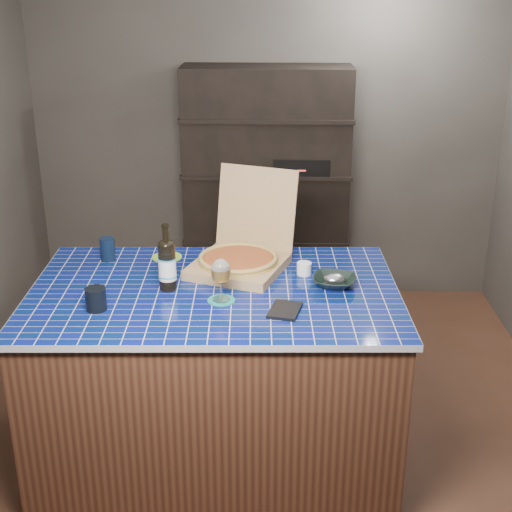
{
  "coord_description": "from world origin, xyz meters",
  "views": [
    {
      "loc": [
        0.07,
        -3.55,
        2.4
      ],
      "look_at": [
        -0.03,
        0.0,
        0.99
      ],
      "focal_mm": 50.0,
      "sensor_mm": 36.0,
      "label": 1
    }
  ],
  "objects_px": {
    "kitchen_island": "(216,376)",
    "bowl": "(334,281)",
    "wine_glass": "(221,272)",
    "pizza_box": "(240,257)",
    "dvd_case": "(285,310)",
    "mead_bottle": "(167,264)"
  },
  "relations": [
    {
      "from": "kitchen_island",
      "to": "dvd_case",
      "type": "relative_size",
      "value": 9.89
    },
    {
      "from": "pizza_box",
      "to": "wine_glass",
      "type": "bearing_deg",
      "value": -80.74
    },
    {
      "from": "dvd_case",
      "to": "bowl",
      "type": "relative_size",
      "value": 0.88
    },
    {
      "from": "mead_bottle",
      "to": "dvd_case",
      "type": "height_order",
      "value": "mead_bottle"
    },
    {
      "from": "pizza_box",
      "to": "dvd_case",
      "type": "xyz_separation_m",
      "value": [
        0.23,
        -0.49,
        -0.06
      ]
    },
    {
      "from": "wine_glass",
      "to": "bowl",
      "type": "height_order",
      "value": "wine_glass"
    },
    {
      "from": "pizza_box",
      "to": "mead_bottle",
      "type": "relative_size",
      "value": 1.95
    },
    {
      "from": "pizza_box",
      "to": "bowl",
      "type": "bearing_deg",
      "value": -4.3
    },
    {
      "from": "kitchen_island",
      "to": "bowl",
      "type": "relative_size",
      "value": 8.7
    },
    {
      "from": "mead_bottle",
      "to": "bowl",
      "type": "bearing_deg",
      "value": 4.13
    },
    {
      "from": "mead_bottle",
      "to": "dvd_case",
      "type": "xyz_separation_m",
      "value": [
        0.56,
        -0.23,
        -0.12
      ]
    },
    {
      "from": "pizza_box",
      "to": "mead_bottle",
      "type": "xyz_separation_m",
      "value": [
        -0.34,
        -0.26,
        0.06
      ]
    },
    {
      "from": "pizza_box",
      "to": "wine_glass",
      "type": "distance_m",
      "value": 0.4
    },
    {
      "from": "kitchen_island",
      "to": "mead_bottle",
      "type": "xyz_separation_m",
      "value": [
        -0.22,
        -0.01,
        0.62
      ]
    },
    {
      "from": "wine_glass",
      "to": "dvd_case",
      "type": "distance_m",
      "value": 0.34
    },
    {
      "from": "mead_bottle",
      "to": "pizza_box",
      "type": "bearing_deg",
      "value": 38.11
    },
    {
      "from": "mead_bottle",
      "to": "bowl",
      "type": "xyz_separation_m",
      "value": [
        0.8,
        0.06,
        -0.1
      ]
    },
    {
      "from": "kitchen_island",
      "to": "wine_glass",
      "type": "xyz_separation_m",
      "value": [
        0.04,
        -0.14,
        0.63
      ]
    },
    {
      "from": "dvd_case",
      "to": "kitchen_island",
      "type": "bearing_deg",
      "value": 158.46
    },
    {
      "from": "wine_glass",
      "to": "bowl",
      "type": "xyz_separation_m",
      "value": [
        0.54,
        0.18,
        -0.12
      ]
    },
    {
      "from": "mead_bottle",
      "to": "wine_glass",
      "type": "relative_size",
      "value": 1.62
    },
    {
      "from": "pizza_box",
      "to": "bowl",
      "type": "height_order",
      "value": "pizza_box"
    }
  ]
}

